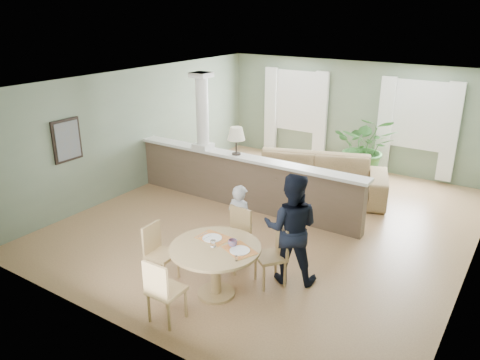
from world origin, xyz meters
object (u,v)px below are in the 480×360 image
Objects in this scene: child_person at (240,222)px; chair_far_man at (275,252)px; houseplant at (365,147)px; chair_near at (162,289)px; sofa at (312,178)px; man_person at (291,228)px; chair_side at (158,250)px; dining_table at (216,257)px; chair_far_boy at (236,235)px.

chair_far_man is at bearing 163.58° from child_person.
chair_near is at bearing -92.54° from houseplant.
sofa is 5.04m from chair_near.
man_person reaches higher than houseplant.
houseplant is at bearing -12.98° from chair_side.
sofa is at bearing -107.23° from houseplant.
man_person is at bearing -89.31° from sofa.
man_person is at bearing 54.13° from dining_table.
chair_far_man is 1.81m from chair_near.
sofa is 1.98× the size of houseplant.
child_person is (-0.30, 1.07, 0.03)m from dining_table.
chair_far_man is at bearing -62.58° from chair_side.
sofa is 3.53m from chair_far_man.
man_person reaches higher than dining_table.
dining_table is at bearing -88.94° from chair_far_man.
houseplant is at bearing 131.94° from chair_far_man.
houseplant is 0.92× the size of man_person.
dining_table is at bearing -102.77° from sofa.
houseplant is 6.82m from chair_near.
chair_near is 1.04× the size of chair_side.
chair_near is (-0.30, -6.81, -0.28)m from houseplant.
chair_far_man is at bearing -115.00° from chair_near.
chair_near is at bearing -106.15° from sofa.
chair_far_boy is 1.04× the size of chair_near.
man_person is (0.15, 0.21, 0.35)m from chair_far_man.
chair_near is 0.54× the size of man_person.
dining_table is (-0.10, -5.90, -0.17)m from houseplant.
man_person reaches higher than sofa.
chair_side is at bearing -100.16° from houseplant.
child_person is at bearing 105.49° from dining_table.
man_person is (0.98, -0.12, 0.21)m from child_person.
chair_far_boy is at bearing 111.46° from child_person.
sofa is 3.07m from child_person.
sofa is 3.36× the size of chair_near.
chair_side is at bearing -121.48° from chair_far_boy.
sofa is 3.40× the size of chair_far_man.
chair_far_boy is (-0.33, -5.06, -0.26)m from houseplant.
sofa is 1.83× the size of man_person.
man_person is (1.13, -3.18, 0.40)m from sofa.
child_person reaches higher than dining_table.
chair_side is (-0.75, -0.99, -0.04)m from chair_far_boy.
chair_far_boy reaches higher than sofa.
chair_far_boy is (-0.23, 0.84, -0.09)m from dining_table.
chair_far_man is (0.99, -3.39, 0.05)m from sofa.
dining_table is 1.38× the size of chair_near.
houseplant is 1.23× the size of dining_table.
houseplant is 5.18m from chair_far_man.
chair_far_boy is at bearing -150.42° from chair_far_man.
houseplant is 5.07m from chair_far_boy.
dining_table is 0.75× the size of man_person.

